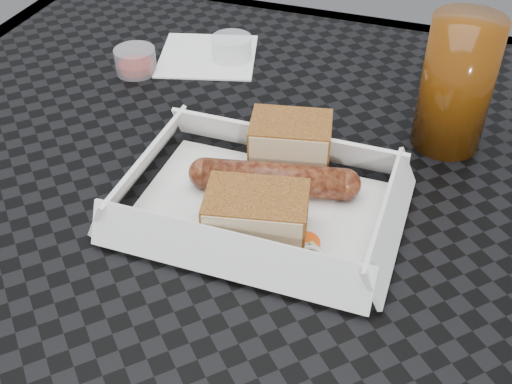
% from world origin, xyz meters
% --- Properties ---
extents(patio_table, '(0.80, 0.80, 0.74)m').
position_xyz_m(patio_table, '(0.00, 0.00, 0.67)').
color(patio_table, black).
rests_on(patio_table, ground).
extents(food_tray, '(0.22, 0.15, 0.00)m').
position_xyz_m(food_tray, '(0.07, -0.05, 0.75)').
color(food_tray, white).
rests_on(food_tray, patio_table).
extents(bratwurst, '(0.16, 0.06, 0.03)m').
position_xyz_m(bratwurst, '(0.07, -0.02, 0.76)').
color(bratwurst, brown).
rests_on(bratwurst, food_tray).
extents(bread_near, '(0.09, 0.07, 0.05)m').
position_xyz_m(bread_near, '(0.08, 0.02, 0.77)').
color(bread_near, brown).
rests_on(bread_near, food_tray).
extents(bread_far, '(0.10, 0.07, 0.04)m').
position_xyz_m(bread_far, '(0.08, -0.08, 0.77)').
color(bread_far, brown).
rests_on(bread_far, food_tray).
extents(veg_garnish, '(0.03, 0.03, 0.00)m').
position_xyz_m(veg_garnish, '(0.13, -0.10, 0.75)').
color(veg_garnish, '#F84D0A').
rests_on(veg_garnish, food_tray).
extents(napkin, '(0.15, 0.15, 0.00)m').
position_xyz_m(napkin, '(-0.09, 0.21, 0.75)').
color(napkin, white).
rests_on(napkin, patio_table).
extents(condiment_cup_sauce, '(0.05, 0.05, 0.03)m').
position_xyz_m(condiment_cup_sauce, '(-0.16, 0.15, 0.76)').
color(condiment_cup_sauce, maroon).
rests_on(condiment_cup_sauce, patio_table).
extents(condiment_cup_empty, '(0.05, 0.05, 0.03)m').
position_xyz_m(condiment_cup_empty, '(-0.06, 0.22, 0.76)').
color(condiment_cup_empty, silver).
rests_on(condiment_cup_empty, patio_table).
extents(drink_glass, '(0.07, 0.07, 0.14)m').
position_xyz_m(drink_glass, '(0.22, 0.12, 0.81)').
color(drink_glass, '#502706').
rests_on(drink_glass, patio_table).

